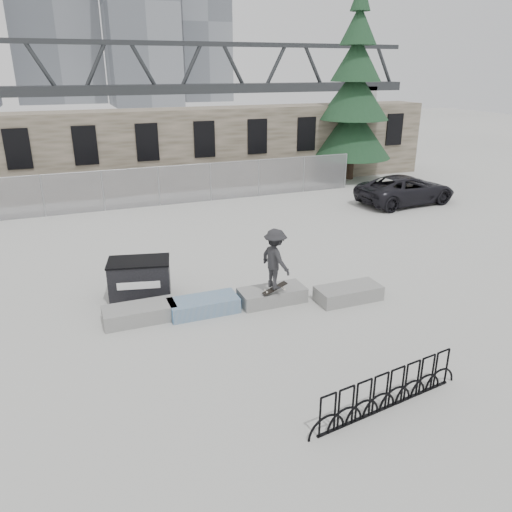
{
  "coord_description": "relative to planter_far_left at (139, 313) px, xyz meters",
  "views": [
    {
      "loc": [
        -4.59,
        -12.6,
        6.71
      ],
      "look_at": [
        0.65,
        0.64,
        1.3
      ],
      "focal_mm": 35.0,
      "sensor_mm": 36.0,
      "label": 1
    }
  ],
  "objects": [
    {
      "name": "spruce_tree",
      "position": [
        15.6,
        14.33,
        4.54
      ],
      "size": [
        4.88,
        4.88,
        11.5
      ],
      "color": "#38281E",
      "rests_on": "ground"
    },
    {
      "name": "dumpster",
      "position": [
        0.29,
        1.54,
        0.37
      ],
      "size": [
        2.05,
        1.51,
        1.22
      ],
      "rotation": [
        0.0,
        0.0,
        -0.22
      ],
      "color": "black",
      "rests_on": "ground"
    },
    {
      "name": "planter_center_left",
      "position": [
        1.81,
        -0.19,
        0.0
      ],
      "size": [
        2.0,
        0.9,
        0.44
      ],
      "color": "#34679C",
      "rests_on": "ground"
    },
    {
      "name": "skateboarder",
      "position": [
        3.88,
        -0.62,
        1.29
      ],
      "size": [
        0.93,
        1.29,
        1.95
      ],
      "rotation": [
        0.0,
        0.0,
        1.81
      ],
      "color": "#242427",
      "rests_on": "ground"
    },
    {
      "name": "planter_center_right",
      "position": [
        3.95,
        -0.28,
        0.0
      ],
      "size": [
        2.0,
        0.9,
        0.44
      ],
      "color": "gray",
      "rests_on": "ground"
    },
    {
      "name": "suv",
      "position": [
        15.05,
        7.93,
        0.5
      ],
      "size": [
        5.5,
        2.84,
        1.48
      ],
      "primitive_type": "imported",
      "rotation": [
        0.0,
        0.0,
        1.64
      ],
      "color": "black",
      "rests_on": "ground"
    },
    {
      "name": "bike_rack",
      "position": [
        4.17,
        -5.82,
        0.2
      ],
      "size": [
        4.01,
        0.63,
        0.9
      ],
      "rotation": [
        0.0,
        0.0,
        0.14
      ],
      "color": "black",
      "rests_on": "ground"
    },
    {
      "name": "planter_far_left",
      "position": [
        0.0,
        0.0,
        0.0
      ],
      "size": [
        2.0,
        0.9,
        0.44
      ],
      "color": "gray",
      "rests_on": "ground"
    },
    {
      "name": "chainlink_fence",
      "position": [
        3.03,
        12.24,
        0.79
      ],
      "size": [
        22.06,
        0.06,
        2.02
      ],
      "color": "gray",
      "rests_on": "ground"
    },
    {
      "name": "truss_bridge",
      "position": [
        13.03,
        54.74,
        3.89
      ],
      "size": [
        70.0,
        3.0,
        9.8
      ],
      "color": "#2D3033",
      "rests_on": "ground"
    },
    {
      "name": "planter_offset",
      "position": [
        6.17,
        -1.01,
        0.0
      ],
      "size": [
        2.0,
        0.9,
        0.44
      ],
      "color": "gray",
      "rests_on": "ground"
    },
    {
      "name": "stone_wall",
      "position": [
        3.03,
        15.98,
        2.01
      ],
      "size": [
        36.0,
        2.58,
        4.5
      ],
      "color": "brown",
      "rests_on": "ground"
    },
    {
      "name": "ground",
      "position": [
        3.03,
        -0.26,
        -0.24
      ],
      "size": [
        120.0,
        120.0,
        0.0
      ],
      "primitive_type": "plane",
      "color": "#B5B5B0",
      "rests_on": "ground"
    }
  ]
}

